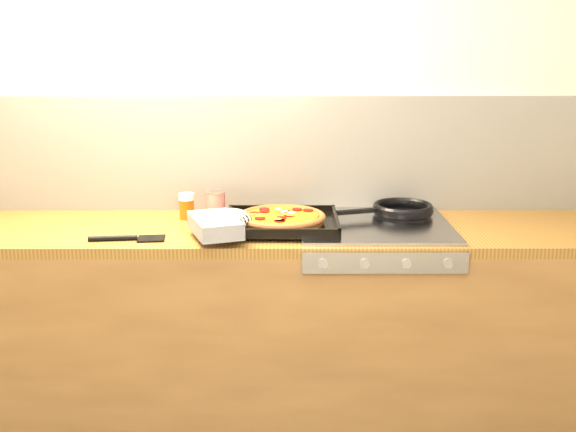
{
  "coord_description": "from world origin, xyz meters",
  "views": [
    {
      "loc": [
        0.09,
        -1.51,
        1.61
      ],
      "look_at": [
        0.1,
        1.08,
        0.95
      ],
      "focal_mm": 42.0,
      "sensor_mm": 36.0,
      "label": 1
    }
  ],
  "objects_px": {
    "pizza_on_tray": "(263,220)",
    "tomato_can": "(216,204)",
    "frying_pan": "(402,210)",
    "juice_glass": "(187,206)"
  },
  "relations": [
    {
      "from": "pizza_on_tray",
      "to": "tomato_can",
      "type": "xyz_separation_m",
      "value": [
        -0.21,
        0.24,
        0.01
      ]
    },
    {
      "from": "tomato_can",
      "to": "pizza_on_tray",
      "type": "bearing_deg",
      "value": -48.79
    },
    {
      "from": "frying_pan",
      "to": "juice_glass",
      "type": "relative_size",
      "value": 4.1
    },
    {
      "from": "pizza_on_tray",
      "to": "tomato_can",
      "type": "height_order",
      "value": "tomato_can"
    },
    {
      "from": "pizza_on_tray",
      "to": "juice_glass",
      "type": "xyz_separation_m",
      "value": [
        -0.33,
        0.2,
        0.01
      ]
    },
    {
      "from": "frying_pan",
      "to": "tomato_can",
      "type": "height_order",
      "value": "tomato_can"
    },
    {
      "from": "pizza_on_tray",
      "to": "frying_pan",
      "type": "height_order",
      "value": "pizza_on_tray"
    },
    {
      "from": "juice_glass",
      "to": "pizza_on_tray",
      "type": "bearing_deg",
      "value": -31.66
    },
    {
      "from": "pizza_on_tray",
      "to": "juice_glass",
      "type": "height_order",
      "value": "juice_glass"
    },
    {
      "from": "pizza_on_tray",
      "to": "juice_glass",
      "type": "relative_size",
      "value": 5.43
    }
  ]
}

